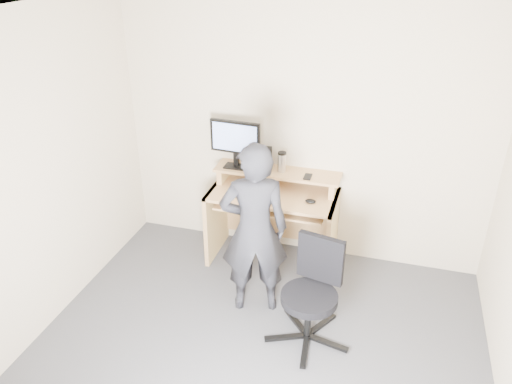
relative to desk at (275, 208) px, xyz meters
The scene contains 14 objects.
ground 1.64m from the desk, 82.55° to the right, with size 3.50×3.50×0.00m, color #48484D.
back_wall 0.76m from the desk, 47.89° to the left, with size 3.50×0.02×2.50m, color beige.
ceiling 2.49m from the desk, 82.55° to the right, with size 3.50×3.50×0.02m, color white.
desk is the anchor object (origin of this frame).
monitor 0.76m from the desk, behind, with size 0.49×0.14×0.47m.
external_drive 0.49m from the desk, 134.77° to the left, with size 0.07×0.13×0.20m, color black.
travel_mug 0.46m from the desk, 61.16° to the left, with size 0.08×0.08×0.17m, color silver.
smartphone 0.48m from the desk, ahead, with size 0.07×0.13×0.01m, color black.
charger 0.45m from the desk, behind, with size 0.04×0.04×0.04m, color black.
headphones 0.43m from the desk, 146.08° to the left, with size 0.16×0.16×0.02m, color silver.
keyboard 0.22m from the desk, 68.60° to the right, with size 0.46×0.18×0.03m, color black.
mouse 0.47m from the desk, 25.53° to the right, with size 0.10×0.06×0.04m, color black.
office_chair 1.16m from the desk, 60.75° to the right, with size 0.67×0.66×0.84m.
person 0.82m from the desk, 88.14° to the right, with size 0.56×0.37×1.53m, color black.
Camera 1 is at (0.81, -2.57, 2.90)m, focal length 35.00 mm.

